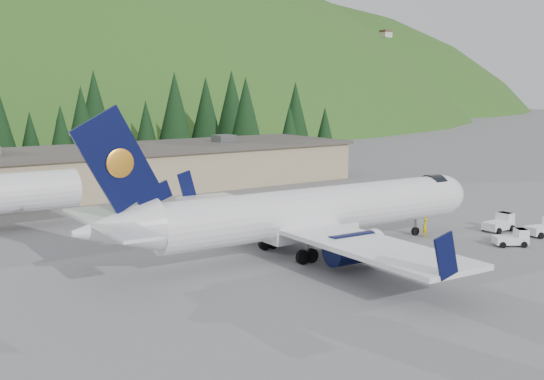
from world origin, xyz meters
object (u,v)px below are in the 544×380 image
at_px(baggage_tug_a, 500,223).
at_px(baggage_tug_d, 513,238).
at_px(terminal_building, 78,172).
at_px(ramp_worker, 425,227).
at_px(airliner, 307,214).

bearing_deg(baggage_tug_a, baggage_tug_d, -135.23).
distance_m(terminal_building, ramp_worker, 42.28).
height_order(airliner, terminal_building, airliner).
xyz_separation_m(terminal_building, ramp_worker, (15.59, -39.26, -1.83)).
bearing_deg(terminal_building, airliner, -83.97).
height_order(baggage_tug_a, ramp_worker, ramp_worker).
height_order(airliner, baggage_tug_a, airliner).
relative_size(airliner, ramp_worker, 21.72).
height_order(terminal_building, ramp_worker, terminal_building).
xyz_separation_m(airliner, ramp_worker, (11.58, -1.31, -2.25)).
bearing_deg(airliner, ramp_worker, -3.76).
relative_size(airliner, baggage_tug_a, 11.81).
distance_m(baggage_tug_d, ramp_worker, 7.13).
distance_m(airliner, terminal_building, 38.17).
distance_m(baggage_tug_a, ramp_worker, 7.50).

